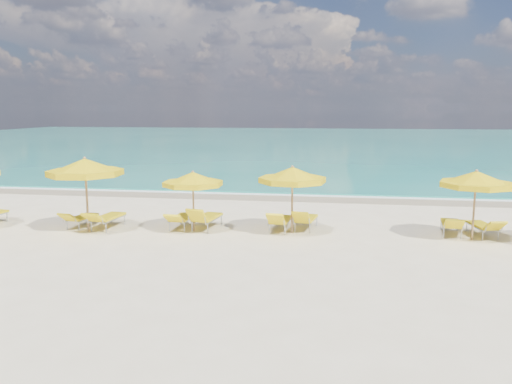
# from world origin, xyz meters

# --- Properties ---
(ground_plane) EXTENTS (120.00, 120.00, 0.00)m
(ground_plane) POSITION_xyz_m (0.00, 0.00, 0.00)
(ground_plane) COLOR beige
(ocean) EXTENTS (120.00, 80.00, 0.30)m
(ocean) POSITION_xyz_m (0.00, 48.00, 0.00)
(ocean) COLOR #167E6E
(ocean) RESTS_ON ground
(wet_sand_band) EXTENTS (120.00, 2.60, 0.01)m
(wet_sand_band) POSITION_xyz_m (0.00, 7.40, 0.00)
(wet_sand_band) COLOR tan
(wet_sand_band) RESTS_ON ground
(foam_line) EXTENTS (120.00, 1.20, 0.03)m
(foam_line) POSITION_xyz_m (0.00, 8.20, 0.00)
(foam_line) COLOR white
(foam_line) RESTS_ON ground
(whitecap_near) EXTENTS (14.00, 0.36, 0.05)m
(whitecap_near) POSITION_xyz_m (-6.00, 17.00, 0.00)
(whitecap_near) COLOR white
(whitecap_near) RESTS_ON ground
(whitecap_far) EXTENTS (18.00, 0.30, 0.05)m
(whitecap_far) POSITION_xyz_m (8.00, 24.00, 0.00)
(whitecap_far) COLOR white
(whitecap_far) RESTS_ON ground
(umbrella_2) EXTENTS (3.19, 3.19, 2.57)m
(umbrella_2) POSITION_xyz_m (-5.56, -0.34, 2.19)
(umbrella_2) COLOR #A88054
(umbrella_2) RESTS_ON ground
(umbrella_3) EXTENTS (2.75, 2.75, 2.10)m
(umbrella_3) POSITION_xyz_m (-1.97, 0.22, 1.79)
(umbrella_3) COLOR #A88054
(umbrella_3) RESTS_ON ground
(umbrella_4) EXTENTS (2.75, 2.75, 2.31)m
(umbrella_4) POSITION_xyz_m (1.39, 0.45, 1.97)
(umbrella_4) COLOR #A88054
(umbrella_4) RESTS_ON ground
(umbrella_5) EXTENTS (2.44, 2.44, 2.28)m
(umbrella_5) POSITION_xyz_m (7.20, 0.47, 1.94)
(umbrella_5) COLOR #A88054
(umbrella_5) RESTS_ON ground
(lounger_2_left) EXTENTS (0.77, 1.72, 0.70)m
(lounger_2_left) POSITION_xyz_m (-6.09, 0.21, 0.20)
(lounger_2_left) COLOR #A5A8AD
(lounger_2_left) RESTS_ON ground
(lounger_2_right) EXTENTS (0.83, 1.98, 0.78)m
(lounger_2_right) POSITION_xyz_m (-5.08, 0.14, 0.23)
(lounger_2_right) COLOR #A5A8AD
(lounger_2_right) RESTS_ON ground
(lounger_3_left) EXTENTS (0.65, 1.85, 0.74)m
(lounger_3_left) POSITION_xyz_m (-2.50, 0.56, 0.22)
(lounger_3_left) COLOR #A5A8AD
(lounger_3_left) RESTS_ON ground
(lounger_3_right) EXTENTS (0.91, 1.93, 0.93)m
(lounger_3_right) POSITION_xyz_m (-1.61, 0.58, 0.24)
(lounger_3_right) COLOR #A5A8AD
(lounger_3_right) RESTS_ON ground
(lounger_4_left) EXTENTS (0.78, 1.82, 0.83)m
(lounger_4_left) POSITION_xyz_m (0.98, 0.71, 0.22)
(lounger_4_left) COLOR #A5A8AD
(lounger_4_left) RESTS_ON ground
(lounger_4_right) EXTENTS (0.86, 1.79, 0.84)m
(lounger_4_right) POSITION_xyz_m (1.83, 1.04, 0.22)
(lounger_4_right) COLOR #A5A8AD
(lounger_4_right) RESTS_ON ground
(lounger_5_left) EXTENTS (0.81, 1.86, 0.77)m
(lounger_5_left) POSITION_xyz_m (6.67, 1.01, 0.22)
(lounger_5_left) COLOR #A5A8AD
(lounger_5_left) RESTS_ON ground
(lounger_5_right) EXTENTS (0.88, 1.78, 0.75)m
(lounger_5_right) POSITION_xyz_m (7.66, 0.97, 0.21)
(lounger_5_right) COLOR #A5A8AD
(lounger_5_right) RESTS_ON ground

